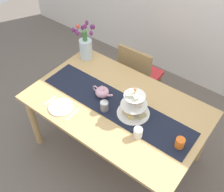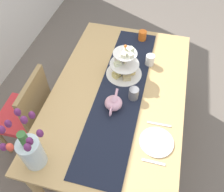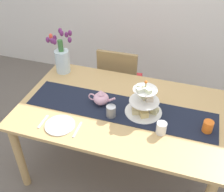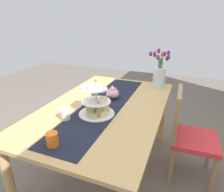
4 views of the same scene
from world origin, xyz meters
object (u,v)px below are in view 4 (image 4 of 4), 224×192
(tiered_cake_stand, at_px, (97,105))
(mug_grey, at_px, (95,97))
(knife_left, at_px, (85,91))
(tulip_vase, at_px, (159,74))
(teapot, at_px, (112,93))
(mug_orange, at_px, (52,140))
(mug_white_text, at_px, (65,114))
(dining_table, at_px, (106,114))
(dinner_plate_left, at_px, (91,87))
(fork_left, at_px, (96,84))
(chair_left, at_px, (188,132))

(tiered_cake_stand, distance_m, mug_grey, 0.27)
(knife_left, height_order, mug_grey, mug_grey)
(tulip_vase, distance_m, knife_left, 0.87)
(teapot, xyz_separation_m, mug_orange, (0.86, -0.07, -0.01))
(mug_grey, bearing_deg, mug_white_text, -8.92)
(mug_grey, xyz_separation_m, mug_white_text, (0.41, -0.06, -0.00))
(dining_table, height_order, dinner_plate_left, dinner_plate_left)
(mug_white_text, bearing_deg, mug_grey, 171.08)
(dining_table, bearing_deg, dinner_plate_left, -137.59)
(teapot, height_order, mug_white_text, teapot)
(tiered_cake_stand, bearing_deg, mug_orange, -8.23)
(mug_white_text, bearing_deg, fork_left, -169.83)
(chair_left, distance_m, knife_left, 1.13)
(mug_orange, bearing_deg, tulip_vase, 162.45)
(teapot, xyz_separation_m, knife_left, (-0.06, -0.35, -0.06))
(dining_table, relative_size, teapot, 7.04)
(tiered_cake_stand, bearing_deg, dinner_plate_left, -148.30)
(tiered_cake_stand, height_order, fork_left, tiered_cake_stand)
(dining_table, xyz_separation_m, chair_left, (-0.23, 0.75, -0.16))
(mug_grey, bearing_deg, tiered_cake_stand, 28.87)
(chair_left, xyz_separation_m, tulip_vase, (-0.47, -0.38, 0.41))
(tiered_cake_stand, xyz_separation_m, fork_left, (-0.72, -0.35, -0.08))
(dining_table, xyz_separation_m, teapot, (-0.17, 0.00, 0.16))
(dining_table, height_order, teapot, teapot)
(dinner_plate_left, bearing_deg, mug_orange, 14.72)
(chair_left, xyz_separation_m, mug_orange, (0.92, -0.81, 0.30))
(mug_white_text, relative_size, mug_orange, 1.00)
(tiered_cake_stand, relative_size, dinner_plate_left, 1.32)
(mug_grey, distance_m, mug_white_text, 0.41)
(dining_table, xyz_separation_m, tulip_vase, (-0.70, 0.37, 0.25))
(chair_left, relative_size, mug_orange, 9.58)
(dining_table, height_order, mug_grey, mug_grey)
(chair_left, height_order, tiered_cake_stand, tiered_cake_stand)
(tiered_cake_stand, relative_size, teapot, 1.28)
(teapot, xyz_separation_m, fork_left, (-0.35, -0.35, -0.06))
(tiered_cake_stand, bearing_deg, tulip_vase, 157.59)
(dining_table, distance_m, tiered_cake_stand, 0.26)
(tiered_cake_stand, relative_size, tulip_vase, 0.68)
(teapot, bearing_deg, mug_orange, -4.59)
(dining_table, bearing_deg, fork_left, -146.47)
(fork_left, xyz_separation_m, mug_white_text, (0.89, 0.16, 0.04))
(fork_left, bearing_deg, chair_left, 74.80)
(mug_white_text, height_order, mug_orange, same)
(tulip_vase, relative_size, knife_left, 2.64)
(mug_grey, bearing_deg, knife_left, -130.71)
(dining_table, height_order, tulip_vase, tulip_vase)
(chair_left, height_order, knife_left, chair_left)
(mug_white_text, distance_m, mug_orange, 0.35)
(dinner_plate_left, bearing_deg, tiered_cake_stand, 31.70)
(dinner_plate_left, relative_size, mug_grey, 2.42)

